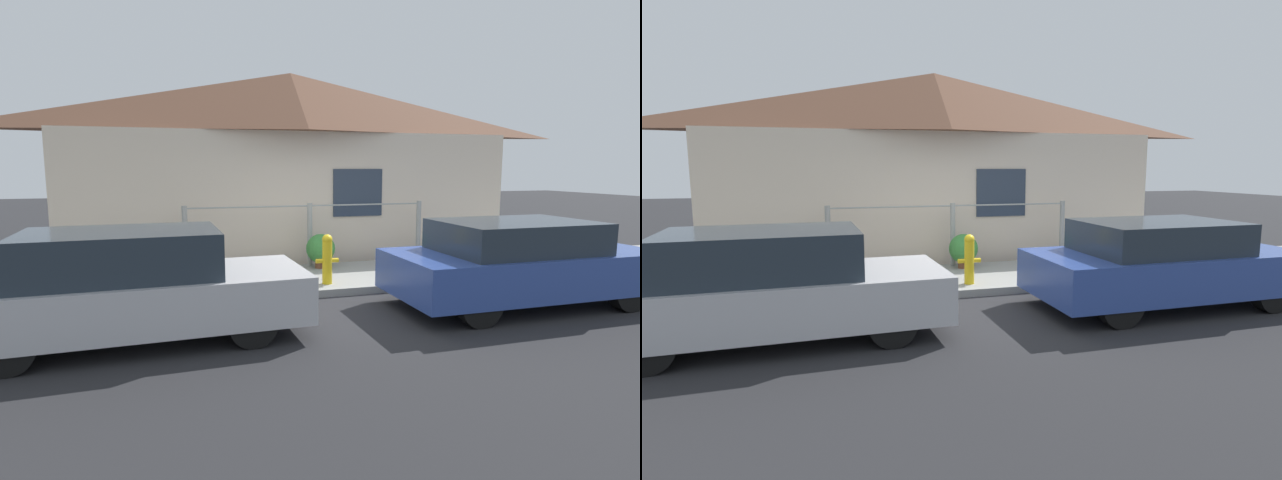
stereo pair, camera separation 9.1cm
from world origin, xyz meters
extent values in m
plane|color=#262628|center=(0.00, 0.00, 0.00)|extent=(60.00, 60.00, 0.00)
cube|color=gray|center=(0.00, 1.09, 0.06)|extent=(24.00, 2.19, 0.13)
cube|color=beige|center=(0.00, 2.57, 1.41)|extent=(9.51, 0.12, 2.81)
cube|color=#2D3847|center=(1.19, 2.50, 1.55)|extent=(1.10, 0.04, 1.00)
pyramid|color=brown|center=(0.00, 3.61, 3.47)|extent=(9.91, 2.20, 1.32)
cylinder|color=#999993|center=(-2.40, 2.04, 0.75)|extent=(0.10, 0.10, 1.25)
cylinder|color=#999993|center=(0.00, 2.04, 0.75)|extent=(0.10, 0.10, 1.25)
cylinder|color=#999993|center=(2.40, 2.04, 0.75)|extent=(0.10, 0.10, 1.25)
cylinder|color=#999993|center=(0.00, 2.04, 1.33)|extent=(4.80, 0.03, 0.03)
cube|color=#B7B7BC|center=(-3.05, -1.22, 0.51)|extent=(4.10, 1.78, 0.58)
cube|color=#232D38|center=(-3.21, -1.22, 1.07)|extent=(2.27, 1.52, 0.54)
cylinder|color=black|center=(-1.82, -0.48, 0.29)|extent=(0.58, 0.22, 0.58)
cylinder|color=black|center=(-1.77, -1.87, 0.29)|extent=(0.58, 0.22, 0.58)
cylinder|color=black|center=(-4.33, -0.56, 0.29)|extent=(0.58, 0.22, 0.58)
cylinder|color=black|center=(-4.28, -1.96, 0.29)|extent=(0.58, 0.22, 0.58)
cube|color=#2D4793|center=(2.45, -1.22, 0.53)|extent=(4.08, 1.80, 0.60)
cube|color=#232D38|center=(2.28, -1.22, 1.06)|extent=(2.25, 1.57, 0.46)
cylinder|color=black|center=(3.70, -0.44, 0.31)|extent=(0.62, 0.21, 0.62)
cylinder|color=black|center=(3.71, -1.97, 0.31)|extent=(0.62, 0.21, 0.62)
cylinder|color=black|center=(1.18, -0.46, 0.31)|extent=(0.62, 0.21, 0.62)
cylinder|color=black|center=(1.19, -1.99, 0.31)|extent=(0.62, 0.21, 0.62)
cylinder|color=yellow|center=(-0.14, 0.42, 0.49)|extent=(0.17, 0.17, 0.72)
sphere|color=yellow|center=(-0.14, 0.42, 0.89)|extent=(0.18, 0.18, 0.18)
cylinder|color=yellow|center=(-0.27, 0.42, 0.52)|extent=(0.15, 0.08, 0.08)
cylinder|color=yellow|center=(-0.02, 0.42, 0.52)|extent=(0.15, 0.08, 0.08)
cylinder|color=brown|center=(0.13, 1.73, 0.21)|extent=(0.22, 0.22, 0.17)
sphere|color=#387F38|center=(0.13, 1.73, 0.51)|extent=(0.57, 0.57, 0.57)
camera|label=1|loc=(-2.62, -7.46, 2.09)|focal=28.00mm
camera|label=2|loc=(-2.54, -7.49, 2.09)|focal=28.00mm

